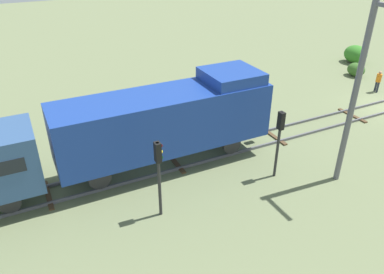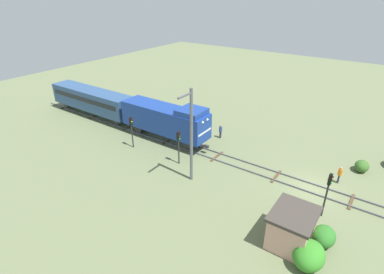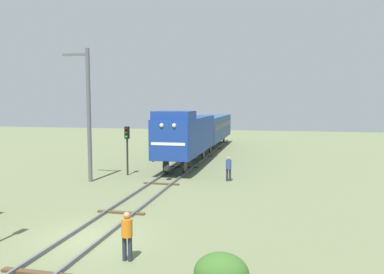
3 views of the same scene
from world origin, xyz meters
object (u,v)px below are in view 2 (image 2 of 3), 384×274
(locomotive, at_px, (166,119))
(traffic_signal_far, at_px, (131,127))
(passenger_car_leading, at_px, (92,99))
(traffic_signal_mid, at_px, (179,142))
(worker_by_signal, at_px, (221,130))
(traffic_signal_near, at_px, (328,187))
(catenary_mast, at_px, (191,135))
(relay_hut, at_px, (292,228))
(worker_near_track, at_px, (340,174))

(locomotive, height_order, traffic_signal_far, locomotive)
(passenger_car_leading, relative_size, traffic_signal_mid, 3.86)
(worker_by_signal, bearing_deg, traffic_signal_near, 59.58)
(passenger_car_leading, height_order, traffic_signal_mid, passenger_car_leading)
(catenary_mast, xyz_separation_m, relay_hut, (-2.44, -10.30, -3.35))
(traffic_signal_near, distance_m, traffic_signal_far, 20.57)
(locomotive, height_order, worker_near_track, locomotive)
(passenger_car_leading, relative_size, traffic_signal_near, 3.56)
(locomotive, xyz_separation_m, catenary_mast, (-5.06, -7.14, 1.97))
(passenger_car_leading, bearing_deg, traffic_signal_near, -95.72)
(worker_near_track, height_order, worker_by_signal, same)
(traffic_signal_far, bearing_deg, catenary_mast, -99.09)
(traffic_signal_near, bearing_deg, traffic_signal_mid, 90.81)
(catenary_mast, bearing_deg, locomotive, 54.71)
(locomotive, height_order, relay_hut, locomotive)
(catenary_mast, bearing_deg, traffic_signal_far, 80.91)
(worker_by_signal, relative_size, catenary_mast, 0.19)
(traffic_signal_far, distance_m, worker_near_track, 21.55)
(traffic_signal_mid, distance_m, catenary_mast, 3.85)
(traffic_signal_far, distance_m, catenary_mast, 9.46)
(traffic_signal_near, xyz_separation_m, worker_by_signal, (7.40, 13.65, -1.75))
(traffic_signal_mid, height_order, relay_hut, traffic_signal_mid)
(traffic_signal_mid, xyz_separation_m, traffic_signal_far, (-0.20, 6.41, 0.04))
(traffic_signal_near, height_order, traffic_signal_far, traffic_signal_near)
(locomotive, height_order, traffic_signal_near, locomotive)
(traffic_signal_mid, xyz_separation_m, catenary_mast, (-1.66, -2.69, 2.20))
(locomotive, height_order, worker_by_signal, locomotive)
(worker_by_signal, distance_m, relay_hut, 17.11)
(worker_near_track, distance_m, worker_by_signal, 13.84)
(locomotive, xyz_separation_m, traffic_signal_near, (-3.20, -18.61, -0.03))
(locomotive, height_order, catenary_mast, catenary_mast)
(traffic_signal_mid, xyz_separation_m, worker_near_track, (5.80, -14.23, -1.54))
(traffic_signal_mid, distance_m, worker_by_signal, 7.77)
(traffic_signal_mid, distance_m, worker_near_track, 15.44)
(traffic_signal_near, bearing_deg, catenary_mast, 99.19)
(traffic_signal_near, xyz_separation_m, traffic_signal_far, (-0.40, 20.57, -0.17))
(traffic_signal_near, relative_size, traffic_signal_far, 1.07)
(worker_by_signal, xyz_separation_m, relay_hut, (-11.70, -12.48, 0.40))
(catenary_mast, height_order, relay_hut, catenary_mast)
(traffic_signal_near, relative_size, traffic_signal_mid, 1.09)
(traffic_signal_mid, bearing_deg, worker_near_track, -67.82)
(catenary_mast, distance_m, relay_hut, 11.11)
(traffic_signal_far, relative_size, worker_near_track, 2.17)
(traffic_signal_near, relative_size, relay_hut, 1.12)
(traffic_signal_near, height_order, worker_near_track, traffic_signal_near)
(passenger_car_leading, height_order, traffic_signal_near, traffic_signal_near)
(traffic_signal_near, height_order, catenary_mast, catenary_mast)
(passenger_car_leading, height_order, catenary_mast, catenary_mast)
(passenger_car_leading, xyz_separation_m, worker_near_track, (2.40, -32.02, -1.53))
(passenger_car_leading, height_order, worker_by_signal, passenger_car_leading)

